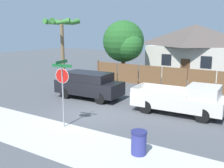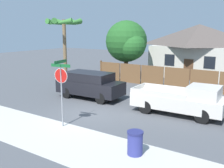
% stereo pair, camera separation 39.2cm
% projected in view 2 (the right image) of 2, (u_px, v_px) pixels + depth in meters
% --- Properties ---
extents(ground_plane, '(80.00, 80.00, 0.00)m').
position_uv_depth(ground_plane, '(91.00, 113.00, 15.06)').
color(ground_plane, '#4C4F54').
extents(sidewalk_strip, '(36.00, 3.20, 0.01)m').
position_uv_depth(sidewalk_strip, '(43.00, 133.00, 12.13)').
color(sidewalk_strip, beige).
rests_on(sidewalk_strip, ground).
extents(wooden_fence, '(13.05, 0.12, 1.80)m').
position_uv_depth(wooden_fence, '(164.00, 77.00, 21.72)').
color(wooden_fence, brown).
rests_on(wooden_fence, ground).
extents(house, '(9.07, 6.05, 5.24)m').
position_uv_depth(house, '(198.00, 50.00, 26.61)').
color(house, beige).
rests_on(house, ground).
extents(oak_tree, '(4.13, 3.93, 5.58)m').
position_uv_depth(oak_tree, '(127.00, 42.00, 24.70)').
color(oak_tree, brown).
rests_on(oak_tree, ground).
extents(palm_tree, '(2.75, 2.96, 5.58)m').
position_uv_depth(palm_tree, '(64.00, 28.00, 20.83)').
color(palm_tree, brown).
rests_on(palm_tree, ground).
extents(red_suv, '(4.73, 2.14, 1.83)m').
position_uv_depth(red_suv, '(90.00, 84.00, 18.17)').
color(red_suv, black).
rests_on(red_suv, ground).
extents(orange_pickup, '(5.14, 2.18, 1.75)m').
position_uv_depth(orange_pickup, '(182.00, 100.00, 14.64)').
color(orange_pickup, silver).
rests_on(orange_pickup, ground).
extents(stop_sign, '(1.06, 0.95, 3.30)m').
position_uv_depth(stop_sign, '(61.00, 82.00, 12.57)').
color(stop_sign, gray).
rests_on(stop_sign, ground).
extents(trash_bin, '(0.63, 0.63, 0.94)m').
position_uv_depth(trash_bin, '(135.00, 143.00, 9.99)').
color(trash_bin, navy).
rests_on(trash_bin, ground).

